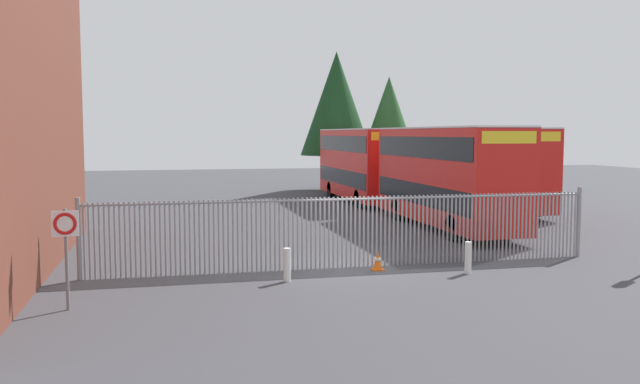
{
  "coord_description": "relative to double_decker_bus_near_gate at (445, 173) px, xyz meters",
  "views": [
    {
      "loc": [
        -5.51,
        -19.44,
        4.13
      ],
      "look_at": [
        0.0,
        4.0,
        2.0
      ],
      "focal_mm": 37.11,
      "sensor_mm": 36.0,
      "label": 1
    }
  ],
  "objects": [
    {
      "name": "traffic_cone_by_gate",
      "position": [
        -5.64,
        -7.81,
        -2.13
      ],
      "size": [
        0.34,
        0.34,
        0.59
      ],
      "color": "orange",
      "rests_on": "ground"
    },
    {
      "name": "ground_plane",
      "position": [
        -6.35,
        0.8,
        -2.42
      ],
      "size": [
        100.0,
        100.0,
        0.0
      ],
      "primitive_type": "plane",
      "color": "#3D3D42"
    },
    {
      "name": "double_decker_bus_behind_fence_right",
      "position": [
        -0.31,
        11.75,
        0.0
      ],
      "size": [
        2.54,
        10.81,
        4.42
      ],
      "color": "red",
      "rests_on": "ground"
    },
    {
      "name": "palisade_fence",
      "position": [
        -6.31,
        -7.2,
        -1.24
      ],
      "size": [
        16.05,
        0.14,
        2.35
      ],
      "color": "gray",
      "rests_on": "ground"
    },
    {
      "name": "double_decker_bus_behind_fence_left",
      "position": [
        4.76,
        5.8,
        0.0
      ],
      "size": [
        2.54,
        10.81,
        4.42
      ],
      "color": "red",
      "rests_on": "ground"
    },
    {
      "name": "bollard_center_front",
      "position": [
        -3.19,
        -8.88,
        -1.95
      ],
      "size": [
        0.2,
        0.2,
        0.95
      ],
      "primitive_type": "cylinder",
      "color": "silver",
      "rests_on": "ground"
    },
    {
      "name": "tree_short_side",
      "position": [
        0.31,
        19.94,
        3.87
      ],
      "size": [
        5.21,
        5.21,
        10.03
      ],
      "color": "#4C3823",
      "rests_on": "ground"
    },
    {
      "name": "bollard_near_left",
      "position": [
        -8.6,
        -8.72,
        -1.95
      ],
      "size": [
        0.2,
        0.2,
        0.95
      ],
      "primitive_type": "cylinder",
      "color": "silver",
      "rests_on": "ground"
    },
    {
      "name": "speed_limit_sign_post",
      "position": [
        -14.14,
        -10.5,
        -0.65
      ],
      "size": [
        0.6,
        0.14,
        2.4
      ],
      "color": "slate",
      "rests_on": "ground"
    },
    {
      "name": "tree_tall_back",
      "position": [
        3.84,
        18.6,
        3.12
      ],
      "size": [
        3.69,
        3.69,
        8.2
      ],
      "color": "#4C3823",
      "rests_on": "ground"
    },
    {
      "name": "double_decker_bus_near_gate",
      "position": [
        0.0,
        0.0,
        0.0
      ],
      "size": [
        2.54,
        10.81,
        4.42
      ],
      "color": "red",
      "rests_on": "ground"
    }
  ]
}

